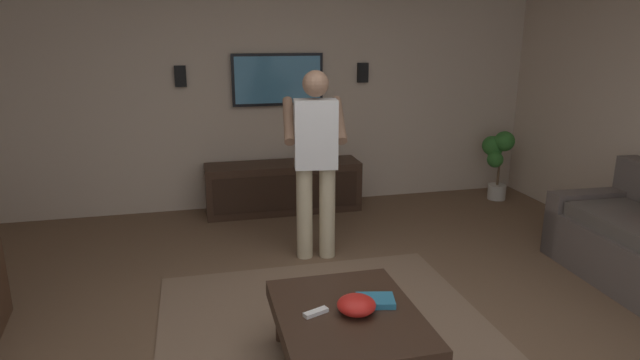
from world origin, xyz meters
name	(u,v)px	position (x,y,z in m)	size (l,w,h in m)	color
ground_plane	(345,350)	(0.00, 0.00, 0.00)	(7.46, 7.46, 0.00)	brown
wall_back_tv	(268,85)	(3.13, 0.00, 1.37)	(0.10, 6.42, 2.75)	#BCA893
area_rug	(338,353)	(-0.02, 0.06, 0.01)	(2.64, 2.22, 0.01)	#7A604C
coffee_table	(348,328)	(-0.22, 0.06, 0.30)	(1.00, 0.80, 0.40)	#332116
media_console	(283,187)	(2.80, -0.09, 0.28)	(0.45, 1.70, 0.55)	#332116
tv	(278,80)	(3.04, -0.09, 1.44)	(0.05, 1.01, 0.57)	black
person_standing	(316,154)	(1.49, -0.16, 0.93)	(0.59, 0.59, 1.64)	#C6B793
potted_plant_short	(497,155)	(2.65, -2.63, 0.54)	(0.32, 0.34, 0.83)	#B7B2A8
bowl	(356,305)	(-0.25, 0.01, 0.45)	(0.22, 0.22, 0.10)	red
remote_white	(316,312)	(-0.21, 0.24, 0.41)	(0.15, 0.04, 0.02)	white
book	(375,301)	(-0.17, -0.13, 0.42)	(0.22, 0.16, 0.04)	teal
vase_round	(313,152)	(2.78, -0.43, 0.66)	(0.22, 0.22, 0.22)	orange
wall_speaker_left	(363,73)	(3.05, -1.07, 1.50)	(0.06, 0.12, 0.22)	black
wall_speaker_right	(180,76)	(3.05, 0.94, 1.49)	(0.06, 0.12, 0.22)	black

